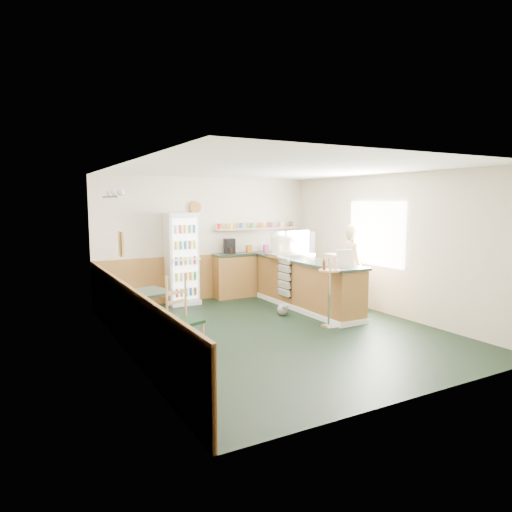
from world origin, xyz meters
TOP-DOWN VIEW (x-y plane):
  - ground at (0.00, 0.00)m, footprint 6.00×6.00m
  - room_envelope at (-0.23, 0.73)m, footprint 5.04×6.02m
  - service_counter at (1.35, 1.07)m, footprint 0.68×3.01m
  - back_counter at (1.19, 2.80)m, footprint 2.24×0.42m
  - drinks_fridge at (-0.70, 2.74)m, footprint 0.64×0.54m
  - display_case at (1.35, 1.69)m, footprint 0.95×0.49m
  - cash_register at (1.35, 0.08)m, footprint 0.39×0.41m
  - shopkeeper at (2.05, 0.48)m, footprint 0.59×0.69m
  - condiment_stand at (0.90, -0.24)m, footprint 0.38×0.38m
  - newspaper_rack at (0.99, 1.35)m, footprint 0.09×0.40m
  - cafe_table at (-2.05, 0.63)m, footprint 0.85×0.85m
  - cafe_chair at (-1.73, -0.17)m, footprint 0.54×0.54m
  - dog_doorstop at (0.65, 0.86)m, footprint 0.21×0.27m

SIDE VIEW (x-z plane):
  - ground at x=0.00m, z-range 0.00..0.00m
  - dog_doorstop at x=0.65m, z-range -0.01..0.24m
  - service_counter at x=1.35m, z-range -0.04..0.97m
  - cafe_table at x=-2.05m, z-range 0.16..0.93m
  - back_counter at x=1.19m, z-range -0.30..1.39m
  - cafe_chair at x=-1.73m, z-range 0.02..1.14m
  - newspaper_rack at x=0.99m, z-range 0.23..1.05m
  - condiment_stand at x=0.90m, z-range 0.17..1.36m
  - shopkeeper at x=2.05m, z-range 0.00..1.73m
  - drinks_fridge at x=-0.70m, z-range 0.00..1.94m
  - cash_register at x=1.35m, z-range 1.01..1.23m
  - display_case at x=1.35m, z-range 1.01..1.55m
  - room_envelope at x=-0.23m, z-range 0.16..2.88m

